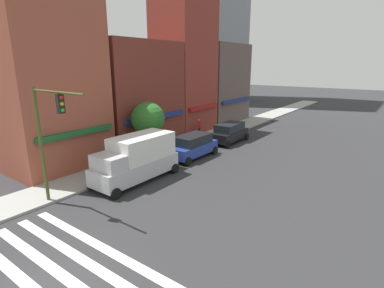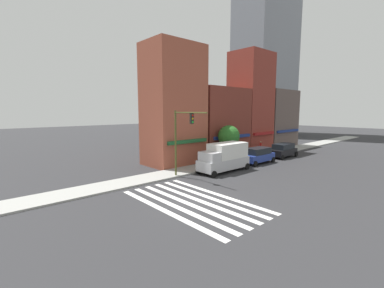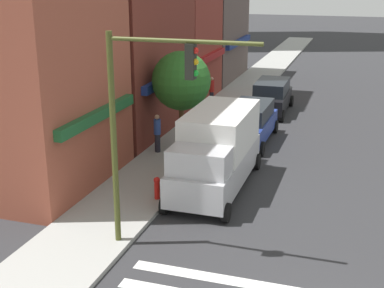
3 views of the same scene
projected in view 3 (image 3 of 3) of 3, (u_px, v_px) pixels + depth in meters
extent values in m
cube|color=#1E592D|center=(98.00, 115.00, 19.81)|extent=(5.73, 0.30, 0.40)
cube|color=maroon|center=(123.00, 39.00, 27.32)|extent=(8.65, 5.00, 9.63)
cube|color=navy|center=(172.00, 77.00, 27.11)|extent=(7.35, 0.30, 0.40)
cube|color=maroon|center=(212.00, 56.00, 33.93)|extent=(5.24, 0.30, 0.40)
cube|color=brown|center=(206.00, 14.00, 40.89)|extent=(8.30, 5.00, 10.08)
cube|color=navy|center=(239.00, 42.00, 40.74)|extent=(7.05, 0.30, 0.40)
cylinder|color=#474C1E|center=(114.00, 144.00, 15.62)|extent=(0.18, 0.18, 6.52)
cylinder|color=#474C1E|center=(183.00, 41.00, 14.06)|extent=(0.12, 4.30, 0.12)
cube|color=black|center=(191.00, 61.00, 14.16)|extent=(0.32, 0.24, 0.95)
sphere|color=red|center=(195.00, 50.00, 14.03)|extent=(0.18, 0.18, 0.18)
sphere|color=#EAAD14|center=(195.00, 62.00, 14.12)|extent=(0.18, 0.18, 0.18)
sphere|color=green|center=(195.00, 73.00, 14.22)|extent=(0.18, 0.18, 0.18)
cube|color=#B7B7BC|center=(216.00, 167.00, 20.57)|extent=(6.21, 2.23, 1.10)
cube|color=silver|center=(221.00, 130.00, 20.72)|extent=(4.35, 2.22, 1.60)
cube|color=#B7B7BC|center=(201.00, 159.00, 18.46)|extent=(1.75, 2.10, 0.90)
cylinder|color=black|center=(165.00, 204.00, 18.62)|extent=(0.68, 0.22, 0.68)
cylinder|color=black|center=(226.00, 213.00, 17.98)|extent=(0.68, 0.22, 0.68)
cylinder|color=black|center=(208.00, 156.00, 23.50)|extent=(0.68, 0.22, 0.68)
cylinder|color=black|center=(257.00, 161.00, 22.86)|extent=(0.68, 0.22, 0.68)
cube|color=navy|center=(250.00, 127.00, 26.43)|extent=(4.72, 1.94, 0.85)
cube|color=black|center=(251.00, 111.00, 26.18)|extent=(3.30, 1.78, 0.75)
cylinder|color=black|center=(221.00, 145.00, 25.07)|extent=(0.68, 0.22, 0.68)
cylinder|color=black|center=(261.00, 149.00, 24.52)|extent=(0.68, 0.22, 0.68)
cylinder|color=black|center=(240.00, 124.00, 28.60)|extent=(0.68, 0.22, 0.68)
cylinder|color=black|center=(275.00, 127.00, 28.04)|extent=(0.68, 0.22, 0.68)
cube|color=black|center=(271.00, 100.00, 32.00)|extent=(4.74, 1.99, 0.85)
cube|color=black|center=(272.00, 87.00, 31.76)|extent=(3.32, 1.81, 0.75)
cylinder|color=black|center=(249.00, 113.00, 30.65)|extent=(0.68, 0.22, 0.68)
cylinder|color=black|center=(282.00, 116.00, 30.10)|extent=(0.68, 0.22, 0.68)
cylinder|color=black|center=(261.00, 99.00, 34.17)|extent=(0.68, 0.22, 0.68)
cylinder|color=black|center=(291.00, 101.00, 33.62)|extent=(0.68, 0.22, 0.68)
cylinder|color=#23232D|center=(212.00, 98.00, 33.27)|extent=(0.26, 0.26, 0.85)
cylinder|color=red|center=(212.00, 86.00, 33.03)|extent=(0.32, 0.32, 0.70)
sphere|color=tan|center=(212.00, 79.00, 32.89)|extent=(0.22, 0.22, 0.22)
cylinder|color=#23232D|center=(158.00, 143.00, 24.56)|extent=(0.26, 0.26, 0.85)
cylinder|color=#2D4C9E|center=(157.00, 127.00, 24.33)|extent=(0.32, 0.32, 0.70)
sphere|color=tan|center=(157.00, 117.00, 24.19)|extent=(0.22, 0.22, 0.22)
cylinder|color=red|center=(157.00, 190.00, 19.47)|extent=(0.20, 0.20, 0.65)
sphere|color=red|center=(157.00, 180.00, 19.35)|extent=(0.24, 0.24, 0.24)
cylinder|color=brown|center=(182.00, 124.00, 24.99)|extent=(0.24, 0.24, 2.25)
sphere|color=#286623|center=(181.00, 81.00, 24.35)|extent=(2.71, 2.71, 2.71)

